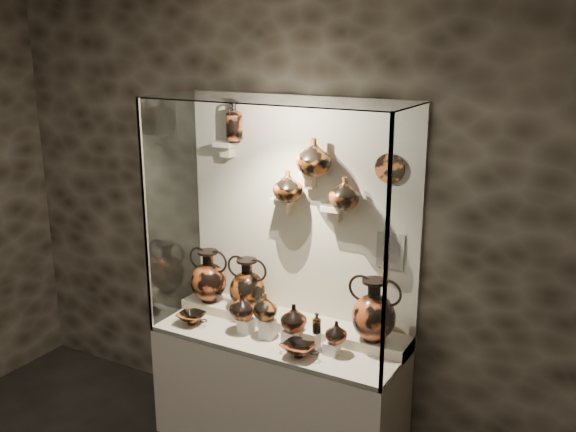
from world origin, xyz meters
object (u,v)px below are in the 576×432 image
Objects in this scene: jug_c at (294,318)px; jug_e at (336,332)px; lekythos_small at (317,322)px; amphora_right at (374,310)px; ovoid_vase_b at (314,156)px; amphora_left at (209,276)px; kylix_right at (299,349)px; lekythos_tall at (234,120)px; ovoid_vase_c at (344,193)px; jug_a at (242,306)px; ovoid_vase_a at (288,186)px; amphora_mid at (247,284)px; jug_b at (265,307)px; kylix_left at (192,317)px.

jug_e is at bearing 5.34° from jug_c.
amphora_right is at bearing 30.22° from lekythos_small.
amphora_right is 1.76× the size of ovoid_vase_b.
amphora_left is 2.16× the size of jug_c.
kylix_right is at bearing -64.60° from ovoid_vase_b.
amphora_right is 2.72× the size of lekythos_small.
lekythos_small is at bearing -7.83° from lekythos_tall.
ovoid_vase_c reaches higher than jug_c.
jug_a is at bearing -169.27° from jug_c.
jug_e is 0.99m from ovoid_vase_a.
kylix_right is 1.02m from ovoid_vase_c.
amphora_right is 0.76m from ovoid_vase_c.
amphora_left is at bearing 176.57° from jug_e.
ovoid_vase_b is at bearing 7.47° from lekythos_tall.
amphora_mid is 2.18× the size of jug_b.
lekythos_small is 1.46m from lekythos_tall.
ovoid_vase_a reaches higher than kylix_right.
lekythos_tall is 1.31× the size of ovoid_vase_b.
jug_c is at bearing -64.23° from ovoid_vase_a.
amphora_left is 1.28m from amphora_right.
ovoid_vase_b is at bearing 18.21° from jug_a.
jug_a is 1.12m from ovoid_vase_b.
ovoid_vase_c reaches higher than amphora_mid.
ovoid_vase_c reaches higher than jug_a.
jug_a is 0.69× the size of kylix_right.
jug_a is at bearing -137.72° from ovoid_vase_b.
jug_b is (0.17, 0.02, 0.03)m from jug_a.
amphora_mid is 1.86× the size of ovoid_vase_c.
amphora_right is 1.34× the size of lekythos_tall.
amphora_right is at bearing -0.48° from jug_a.
kylix_right is at bearing -116.17° from lekythos_small.
amphora_right is at bearing 44.04° from kylix_right.
amphora_left is at bearing 141.46° from jug_a.
amphora_mid is at bearing -161.43° from amphora_right.
jug_c is at bearing -8.35° from jug_a.
jug_e is at bearing -10.75° from jug_a.
kylix_right is 0.85× the size of lekythos_tall.
kylix_left is 1.04× the size of ovoid_vase_b.
amphora_right reaches higher than kylix_right.
amphora_left is 0.94× the size of amphora_right.
ovoid_vase_b is at bearing 45.89° from kylix_left.
jug_b is 1.27m from lekythos_tall.
kylix_left is 0.94× the size of kylix_right.
jug_e is (0.68, 0.03, -0.04)m from jug_a.
ovoid_vase_c is (0.61, 0.26, 0.80)m from jug_a.
jug_c is 0.77× the size of ovoid_vase_b.
jug_e is at bearing 24.19° from jug_b.
ovoid_vase_c is at bearing 50.28° from jug_c.
lekythos_small is 0.58× the size of kylix_right.
amphora_left is 1.87× the size of ovoid_vase_a.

